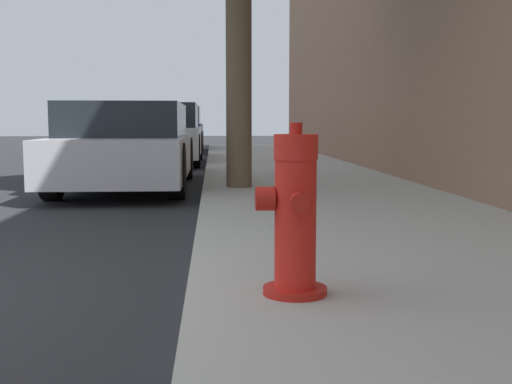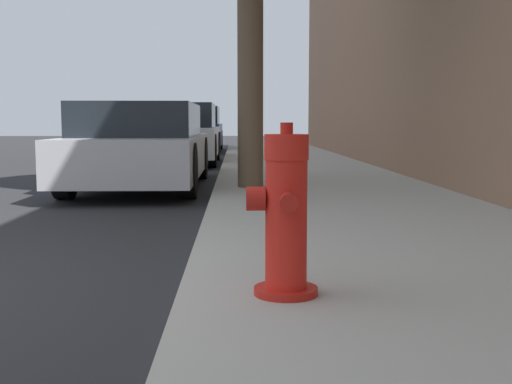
# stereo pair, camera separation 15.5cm
# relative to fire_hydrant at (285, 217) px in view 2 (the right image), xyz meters

# --- Properties ---
(sidewalk_slab) EXTENTS (2.88, 40.00, 0.13)m
(sidewalk_slab) POSITION_rel_fire_hydrant_xyz_m (0.92, 0.22, -0.44)
(sidewalk_slab) COLOR #A8A59E
(sidewalk_slab) RESTS_ON ground_plane
(fire_hydrant) EXTENTS (0.34, 0.35, 0.82)m
(fire_hydrant) POSITION_rel_fire_hydrant_xyz_m (0.00, 0.00, 0.00)
(fire_hydrant) COLOR red
(fire_hydrant) RESTS_ON sidewalk_slab
(parked_car_near) EXTENTS (1.72, 4.51, 1.21)m
(parked_car_near) POSITION_rel_fire_hydrant_xyz_m (-1.59, 6.29, 0.10)
(parked_car_near) COLOR #B7B7BC
(parked_car_near) RESTS_ON ground_plane
(parked_car_mid) EXTENTS (1.78, 3.98, 1.35)m
(parked_car_mid) POSITION_rel_fire_hydrant_xyz_m (-1.55, 11.56, 0.16)
(parked_car_mid) COLOR silver
(parked_car_mid) RESTS_ON ground_plane
(parked_car_far) EXTENTS (1.75, 4.19, 1.42)m
(parked_car_far) POSITION_rel_fire_hydrant_xyz_m (-1.59, 17.48, 0.18)
(parked_car_far) COLOR navy
(parked_car_far) RESTS_ON ground_plane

